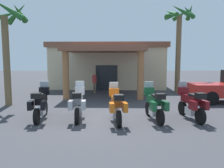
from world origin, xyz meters
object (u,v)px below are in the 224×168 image
at_px(palm_tree_near_portico, 179,30).
at_px(motel_building, 108,65).
at_px(motorcycle_orange, 116,106).
at_px(palm_tree_roadside, 5,29).
at_px(pedestrian, 94,81).
at_px(motorcycle_maroon, 191,104).
at_px(motorcycle_green, 154,104).
at_px(motorcycle_black, 41,104).
at_px(motorcycle_silver, 78,103).

bearing_deg(palm_tree_near_portico, motel_building, 141.12).
relative_size(motorcycle_orange, palm_tree_roadside, 0.38).
height_order(pedestrian, palm_tree_near_portico, palm_tree_near_portico).
distance_m(motel_building, motorcycle_maroon, 12.97).
relative_size(motorcycle_orange, motorcycle_green, 1.00).
xyz_separation_m(motorcycle_black, pedestrian, (1.83, 7.39, 0.24)).
bearing_deg(motorcycle_orange, motorcycle_black, 76.13).
bearing_deg(motorcycle_orange, palm_tree_roadside, 53.58).
distance_m(motorcycle_maroon, pedestrian, 8.83).
relative_size(motel_building, motorcycle_orange, 5.41).
distance_m(pedestrian, palm_tree_roadside, 7.14).
xyz_separation_m(motorcycle_maroon, pedestrian, (-4.74, 7.45, 0.24)).
bearing_deg(motorcycle_maroon, motel_building, 8.09).
height_order(motorcycle_orange, motorcycle_maroon, same).
relative_size(motorcycle_green, pedestrian, 1.36).
height_order(motel_building, motorcycle_maroon, motel_building).
distance_m(motorcycle_black, palm_tree_near_portico, 12.20).
bearing_deg(motorcycle_green, motorcycle_orange, 91.08).
relative_size(motorcycle_silver, motorcycle_maroon, 1.00).
relative_size(motorcycle_black, motorcycle_orange, 1.00).
bearing_deg(motorcycle_green, pedestrian, 14.82).
bearing_deg(motorcycle_black, palm_tree_roadside, 37.80).
bearing_deg(palm_tree_roadside, motorcycle_maroon, -18.58).
relative_size(motorcycle_silver, palm_tree_near_portico, 0.33).
bearing_deg(pedestrian, motorcycle_green, 100.47).
relative_size(motel_building, palm_tree_near_portico, 1.78).
bearing_deg(motel_building, pedestrian, -99.65).
distance_m(motel_building, motorcycle_silver, 12.40).
bearing_deg(motorcycle_black, motorcycle_green, -96.45).
bearing_deg(pedestrian, palm_tree_near_portico, 172.75).
height_order(motorcycle_silver, pedestrian, pedestrian).
xyz_separation_m(motorcycle_black, motorcycle_silver, (1.64, 0.04, 0.00)).
relative_size(motorcycle_orange, motorcycle_maroon, 1.00).
xyz_separation_m(motel_building, palm_tree_near_portico, (5.46, -4.40, 2.75)).
height_order(motorcycle_silver, motorcycle_green, same).
xyz_separation_m(motorcycle_silver, pedestrian, (0.19, 7.35, 0.24)).
relative_size(motorcycle_black, motorcycle_maroon, 1.00).
distance_m(motorcycle_black, palm_tree_roadside, 5.48).
bearing_deg(motorcycle_silver, palm_tree_roadside, 52.66).
height_order(motel_building, motorcycle_silver, motel_building).
bearing_deg(motorcycle_green, palm_tree_roadside, 59.56).
relative_size(motel_building, palm_tree_roadside, 2.04).
bearing_deg(palm_tree_roadside, motel_building, 58.51).
height_order(motel_building, palm_tree_roadside, palm_tree_roadside).
xyz_separation_m(motorcycle_green, palm_tree_near_portico, (3.40, 8.09, 4.13)).
bearing_deg(palm_tree_near_portico, motorcycle_black, -136.50).
bearing_deg(motorcycle_silver, motorcycle_orange, -109.02).
height_order(motorcycle_orange, pedestrian, pedestrian).
bearing_deg(motorcycle_maroon, motorcycle_black, 80.90).
xyz_separation_m(motorcycle_silver, palm_tree_near_portico, (6.68, 7.86, 4.13)).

